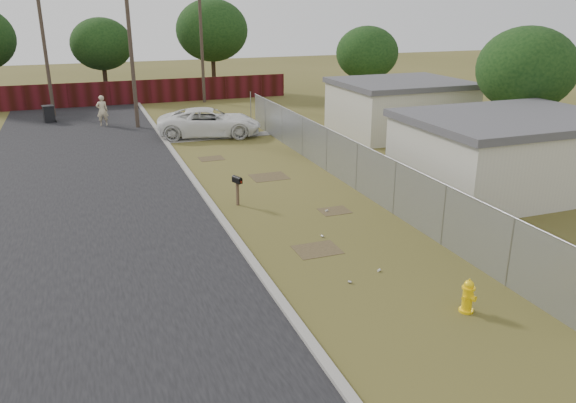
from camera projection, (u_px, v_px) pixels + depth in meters
name	position (u px, v px, depth m)	size (l,w,h in m)	color
ground	(286.00, 198.00, 22.32)	(120.00, 120.00, 0.00)	brown
street	(98.00, 163.00, 27.21)	(15.10, 60.00, 0.12)	black
chainlink_fence	(346.00, 165.00, 23.99)	(0.10, 27.06, 2.02)	gray
privacy_fence	(96.00, 94.00, 42.14)	(30.00, 0.12, 1.80)	#490F15
utility_poles	(129.00, 45.00, 37.82)	(12.60, 8.24, 9.00)	#47392F
houses	(448.00, 127.00, 27.77)	(9.30, 17.24, 3.10)	beige
horizon_trees	(187.00, 42.00, 41.88)	(33.32, 31.94, 7.78)	#362818
fire_hydrant	(468.00, 296.00, 13.96)	(0.48, 0.48, 0.91)	yellow
mailbox	(237.00, 182.00, 21.26)	(0.32, 0.50, 1.16)	brown
pickup_truck	(210.00, 122.00, 32.56)	(2.72, 5.90, 1.64)	white
pedestrian	(102.00, 111.00, 35.31)	(0.70, 0.46, 1.93)	beige
trash_bin	(49.00, 114.00, 36.46)	(0.83, 0.82, 1.10)	black
scattered_litter	(342.00, 246.00, 17.79)	(1.83, 5.52, 0.07)	silver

